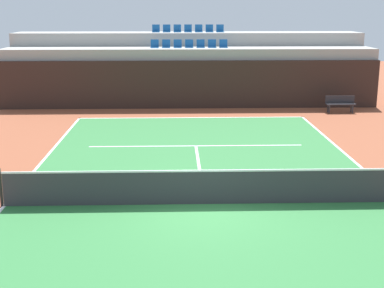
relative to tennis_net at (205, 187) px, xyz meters
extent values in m
plane|color=brown|center=(0.00, 0.00, -0.51)|extent=(80.00, 80.00, 0.00)
cube|color=#2D7238|center=(0.00, 0.00, -0.50)|extent=(11.00, 24.00, 0.01)
cube|color=white|center=(0.00, 11.95, -0.50)|extent=(11.00, 0.10, 0.00)
cube|color=white|center=(-5.45, 0.00, -0.50)|extent=(0.10, 24.00, 0.00)
cube|color=white|center=(0.00, 6.40, -0.50)|extent=(8.26, 0.10, 0.00)
cube|color=white|center=(0.00, 3.20, -0.50)|extent=(0.10, 6.40, 0.00)
cube|color=black|center=(0.00, 14.64, 0.75)|extent=(20.12, 0.30, 2.52)
cube|color=#9E9E99|center=(0.00, 15.99, 1.04)|extent=(20.12, 2.40, 3.09)
cube|color=#9E9E99|center=(0.00, 18.39, 1.40)|extent=(20.12, 2.40, 3.82)
cube|color=#145193|center=(-1.89, 15.99, 2.60)|extent=(0.44, 0.44, 0.04)
cube|color=#145193|center=(-1.89, 16.19, 2.82)|extent=(0.44, 0.04, 0.40)
cube|color=#145193|center=(-1.26, 15.99, 2.60)|extent=(0.44, 0.44, 0.04)
cube|color=#145193|center=(-1.26, 16.19, 2.82)|extent=(0.44, 0.04, 0.40)
cube|color=#145193|center=(-0.63, 15.99, 2.60)|extent=(0.44, 0.44, 0.04)
cube|color=#145193|center=(-0.63, 16.19, 2.82)|extent=(0.44, 0.04, 0.40)
cube|color=#145193|center=(0.00, 15.99, 2.60)|extent=(0.44, 0.44, 0.04)
cube|color=#145193|center=(0.00, 16.19, 2.82)|extent=(0.44, 0.04, 0.40)
cube|color=#145193|center=(0.63, 15.99, 2.60)|extent=(0.44, 0.44, 0.04)
cube|color=#145193|center=(0.63, 16.19, 2.82)|extent=(0.44, 0.04, 0.40)
cube|color=#145193|center=(1.26, 15.99, 2.60)|extent=(0.44, 0.44, 0.04)
cube|color=#145193|center=(1.26, 16.19, 2.82)|extent=(0.44, 0.04, 0.40)
cube|color=#145193|center=(1.89, 15.99, 2.60)|extent=(0.44, 0.44, 0.04)
cube|color=#145193|center=(1.89, 16.19, 2.82)|extent=(0.44, 0.04, 0.40)
cube|color=#145193|center=(-1.89, 18.39, 3.33)|extent=(0.44, 0.44, 0.04)
cube|color=#145193|center=(-1.89, 18.59, 3.55)|extent=(0.44, 0.04, 0.40)
cube|color=#145193|center=(-1.26, 18.39, 3.33)|extent=(0.44, 0.44, 0.04)
cube|color=#145193|center=(-1.26, 18.59, 3.55)|extent=(0.44, 0.04, 0.40)
cube|color=#145193|center=(-0.63, 18.39, 3.33)|extent=(0.44, 0.44, 0.04)
cube|color=#145193|center=(-0.63, 18.59, 3.55)|extent=(0.44, 0.04, 0.40)
cube|color=#145193|center=(0.00, 18.39, 3.33)|extent=(0.44, 0.44, 0.04)
cube|color=#145193|center=(0.00, 18.59, 3.55)|extent=(0.44, 0.04, 0.40)
cube|color=#145193|center=(0.63, 18.39, 3.33)|extent=(0.44, 0.44, 0.04)
cube|color=#145193|center=(0.63, 18.59, 3.55)|extent=(0.44, 0.04, 0.40)
cube|color=#145193|center=(1.26, 18.39, 3.33)|extent=(0.44, 0.44, 0.04)
cube|color=#145193|center=(1.26, 18.59, 3.55)|extent=(0.44, 0.04, 0.40)
cube|color=#145193|center=(1.89, 18.39, 3.33)|extent=(0.44, 0.44, 0.04)
cube|color=#145193|center=(1.89, 18.59, 3.55)|extent=(0.44, 0.04, 0.40)
cylinder|color=black|center=(-5.50, 0.00, 0.04)|extent=(0.08, 0.08, 1.07)
cube|color=#333338|center=(0.00, 0.00, -0.04)|extent=(10.90, 0.02, 0.92)
cube|color=white|center=(0.00, 0.00, 0.45)|extent=(10.90, 0.04, 0.05)
cube|color=#232328|center=(7.64, 13.04, -0.06)|extent=(1.50, 0.40, 0.05)
cube|color=#232328|center=(7.64, 13.22, 0.16)|extent=(1.50, 0.04, 0.36)
cube|color=#2D2D33|center=(7.04, 12.90, -0.30)|extent=(0.06, 0.06, 0.42)
cube|color=#2D2D33|center=(8.24, 12.90, -0.30)|extent=(0.06, 0.06, 0.42)
cube|color=#2D2D33|center=(7.04, 13.18, -0.30)|extent=(0.06, 0.06, 0.42)
cube|color=#2D2D33|center=(8.24, 13.18, -0.30)|extent=(0.06, 0.06, 0.42)
camera|label=1|loc=(-0.80, -13.95, 4.73)|focal=50.69mm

